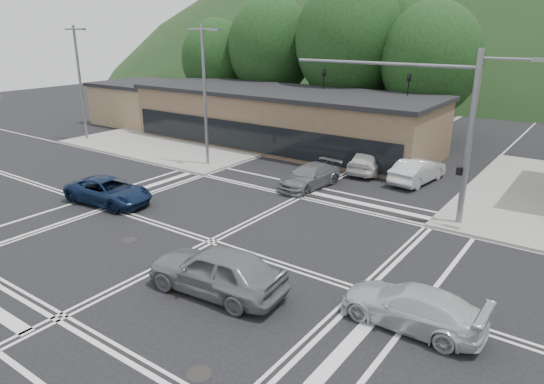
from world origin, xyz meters
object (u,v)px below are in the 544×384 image
Objects in this scene: car_grey_center at (217,270)px; car_queue_b at (370,160)px; car_blue_west at (109,191)px; car_silver_east at (412,307)px; car_northbound at (310,176)px; car_queue_a at (418,170)px.

car_grey_center is 17.14m from car_queue_b.
car_blue_west reaches higher than car_silver_east.
car_northbound is (7.15, 8.50, -0.02)m from car_blue_west.
car_queue_a is 1.01× the size of car_northbound.
car_queue_a reaches higher than car_silver_east.
car_northbound is at bearing 49.97° from car_queue_a.
car_grey_center is at bearing 90.65° from car_queue_b.
car_queue_b is at bearing -150.69° from car_silver_east.
car_silver_east is 17.13m from car_queue_b.
car_queue_b is at bearing -1.98° from car_queue_a.
car_queue_a reaches higher than car_northbound.
car_queue_a is at bearing 49.06° from car_northbound.
car_silver_east is 15.34m from car_queue_a.
car_grey_center is 12.54m from car_northbound.
car_northbound is (-4.78, -4.50, -0.09)m from car_queue_a.
car_blue_west is at bearing -113.63° from car_grey_center.
car_queue_a is (1.22, 16.52, -0.11)m from car_grey_center.
car_northbound is at bearing -46.15° from car_blue_west.
car_queue_b reaches higher than car_blue_west.
car_northbound reaches higher than car_silver_east.
car_blue_west is 1.07× the size of car_queue_a.
car_grey_center is at bearing -114.29° from car_blue_west.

